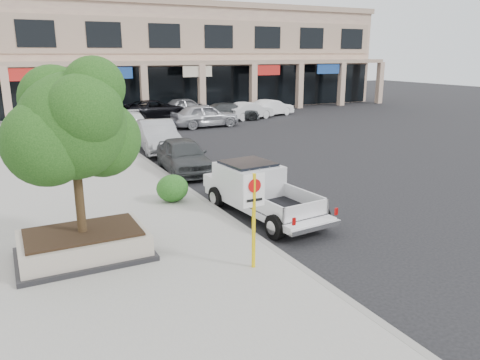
% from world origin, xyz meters
% --- Properties ---
extents(ground, '(120.00, 120.00, 0.00)m').
position_xyz_m(ground, '(0.00, 0.00, 0.00)').
color(ground, black).
rests_on(ground, ground).
extents(sidewalk, '(8.00, 52.00, 0.15)m').
position_xyz_m(sidewalk, '(-5.50, 6.00, 0.07)').
color(sidewalk, gray).
rests_on(sidewalk, ground).
extents(curb, '(0.20, 52.00, 0.15)m').
position_xyz_m(curb, '(-1.55, 6.00, 0.07)').
color(curb, gray).
rests_on(curb, ground).
extents(strip_mall, '(40.55, 12.43, 9.50)m').
position_xyz_m(strip_mall, '(8.00, 33.93, 4.75)').
color(strip_mall, tan).
rests_on(strip_mall, ground).
extents(planter, '(3.20, 2.20, 0.68)m').
position_xyz_m(planter, '(-6.05, 0.90, 0.48)').
color(planter, black).
rests_on(planter, sidewalk).
extents(planter_tree, '(2.90, 2.55, 4.00)m').
position_xyz_m(planter_tree, '(-5.91, 1.05, 3.41)').
color(planter_tree, '#2E2212').
rests_on(planter_tree, planter).
extents(no_parking_sign, '(0.55, 0.09, 2.30)m').
position_xyz_m(no_parking_sign, '(-2.56, -1.55, 1.63)').
color(no_parking_sign, yellow).
rests_on(no_parking_sign, sidewalk).
extents(hedge, '(1.10, 0.99, 0.93)m').
position_xyz_m(hedge, '(-2.58, 4.20, 0.62)').
color(hedge, '#194413').
rests_on(hedge, sidewalk).
extents(pickup_truck, '(2.37, 5.31, 1.62)m').
position_xyz_m(pickup_truck, '(-0.35, 1.80, 0.81)').
color(pickup_truck, silver).
rests_on(pickup_truck, ground).
extents(curb_car_a, '(2.19, 4.55, 1.50)m').
position_xyz_m(curb_car_a, '(-0.60, 8.44, 0.75)').
color(curb_car_a, '#333738').
rests_on(curb_car_a, ground).
extents(curb_car_b, '(2.32, 5.15, 1.64)m').
position_xyz_m(curb_car_b, '(-0.23, 13.40, 0.82)').
color(curb_car_b, '#9A9CA1').
rests_on(curb_car_b, ground).
extents(curb_car_c, '(2.43, 4.94, 1.38)m').
position_xyz_m(curb_car_c, '(-0.06, 19.38, 0.69)').
color(curb_car_c, white).
rests_on(curb_car_c, ground).
extents(curb_car_d, '(3.27, 6.08, 1.62)m').
position_xyz_m(curb_car_d, '(-0.17, 22.96, 0.81)').
color(curb_car_d, black).
rests_on(curb_car_d, ground).
extents(lot_car_a, '(4.89, 2.08, 1.65)m').
position_xyz_m(lot_car_a, '(5.31, 20.08, 0.82)').
color(lot_car_a, '#ADAFB6').
rests_on(lot_car_a, ground).
extents(lot_car_b, '(4.33, 2.30, 1.36)m').
position_xyz_m(lot_car_b, '(10.08, 22.29, 0.68)').
color(lot_car_b, silver).
rests_on(lot_car_b, ground).
extents(lot_car_c, '(4.91, 2.48, 1.37)m').
position_xyz_m(lot_car_c, '(8.41, 22.33, 0.68)').
color(lot_car_c, '#2E3234').
rests_on(lot_car_c, ground).
extents(lot_car_d, '(5.55, 2.89, 1.49)m').
position_xyz_m(lot_car_d, '(3.51, 25.94, 0.75)').
color(lot_car_d, black).
rests_on(lot_car_d, ground).
extents(lot_car_e, '(4.53, 2.39, 1.47)m').
position_xyz_m(lot_car_e, '(6.53, 27.10, 0.73)').
color(lot_car_e, '#94979C').
rests_on(lot_car_e, ground).
extents(lot_car_f, '(4.28, 2.27, 1.34)m').
position_xyz_m(lot_car_f, '(12.73, 23.35, 0.67)').
color(lot_car_f, white).
rests_on(lot_car_f, ground).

